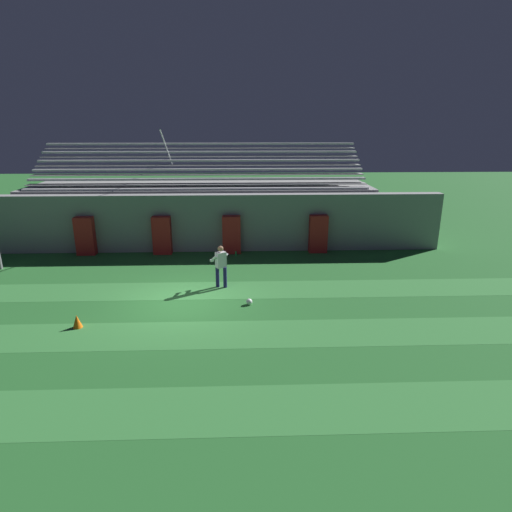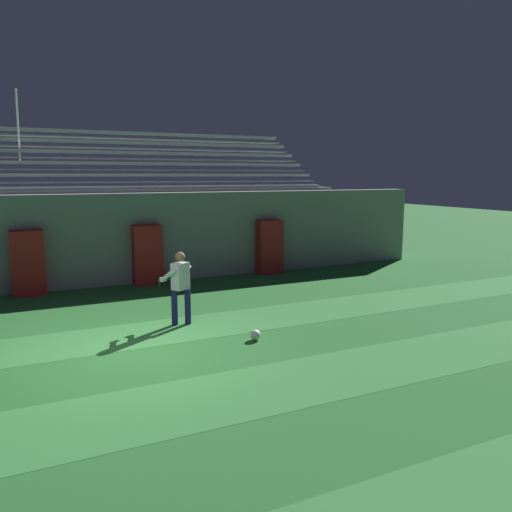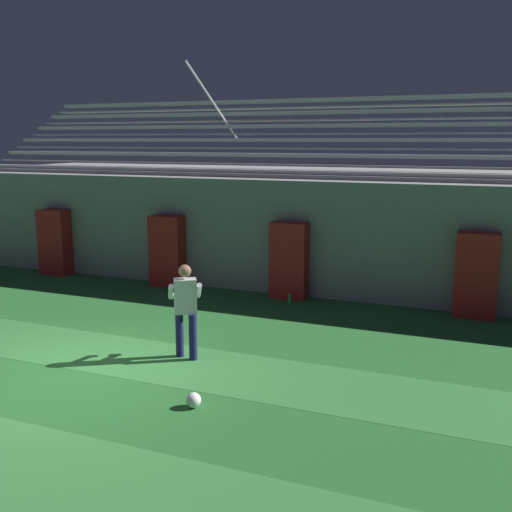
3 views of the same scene
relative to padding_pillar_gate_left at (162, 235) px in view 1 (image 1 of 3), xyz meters
name	(u,v)px [view 1 (image 1 of 3)]	position (x,y,z in m)	size (l,w,h in m)	color
ground_plane	(182,302)	(1.67, -5.95, -0.92)	(80.00, 80.00, 0.00)	#286B2D
turf_stripe_near	(147,411)	(1.67, -11.95, -0.92)	(28.00, 1.78, 0.01)	#38843D
turf_stripe_mid	(171,335)	(1.67, -8.40, -0.92)	(28.00, 1.78, 0.01)	#38843D
turf_stripe_far	(186,291)	(1.67, -4.84, -0.92)	(28.00, 1.78, 0.01)	#38843D
back_wall	(198,223)	(1.67, 0.55, 0.48)	(24.00, 0.60, 2.80)	gray
padding_pillar_gate_left	(162,235)	(0.00, 0.00, 0.00)	(0.88, 0.44, 1.84)	#B21E1E
padding_pillar_gate_right	(232,235)	(3.35, 0.00, 0.00)	(0.88, 0.44, 1.84)	#B21E1E
padding_pillar_far_left	(85,236)	(-3.65, 0.00, 0.00)	(0.88, 0.44, 1.84)	#B21E1E
padding_pillar_far_right	(318,234)	(7.57, 0.00, 0.00)	(0.88, 0.44, 1.84)	#B21E1E
bleacher_stand	(202,210)	(1.67, 3.24, 0.59)	(18.00, 4.75, 5.83)	gray
goalkeeper	(221,264)	(3.02, -4.51, 0.04)	(0.74, 0.71, 1.67)	#19194C
soccer_ball	(249,302)	(4.07, -6.23, -0.81)	(0.22, 0.22, 0.22)	white
traffic_cone	(77,321)	(-1.33, -7.78, -0.71)	(0.30, 0.30, 0.42)	orange
water_bottle	(236,254)	(3.55, -0.53, -0.80)	(0.07, 0.07, 0.24)	green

